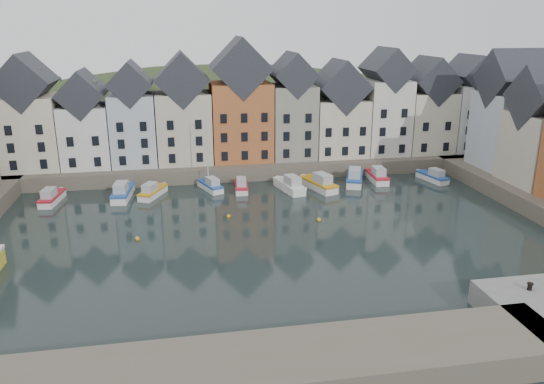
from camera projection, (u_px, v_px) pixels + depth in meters
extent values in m
plane|color=#1C2727|center=(275.00, 242.00, 54.58)|extent=(260.00, 260.00, 0.00)
cube|color=#544E41|center=(239.00, 161.00, 82.39)|extent=(90.00, 16.00, 2.00)
cube|color=#544E41|center=(180.00, 379.00, 31.94)|extent=(50.00, 6.00, 2.00)
ellipsoid|color=#203118|center=(226.00, 218.00, 112.53)|extent=(153.60, 70.40, 64.00)
sphere|color=black|center=(149.00, 96.00, 97.28)|extent=(5.77, 5.77, 5.77)
sphere|color=black|center=(337.00, 89.00, 113.29)|extent=(5.27, 5.27, 5.27)
sphere|color=black|center=(379.00, 93.00, 108.42)|extent=(5.07, 5.07, 5.07)
sphere|color=black|center=(294.00, 95.00, 106.37)|extent=(5.01, 5.01, 5.01)
sphere|color=black|center=(22.00, 107.00, 99.19)|extent=(3.94, 3.94, 3.94)
sphere|color=black|center=(353.00, 89.00, 113.44)|extent=(5.21, 5.21, 5.21)
sphere|color=black|center=(231.00, 91.00, 107.35)|extent=(5.45, 5.45, 5.45)
sphere|color=black|center=(418.00, 99.00, 104.13)|extent=(4.49, 4.49, 4.49)
cube|color=beige|center=(32.00, 132.00, 73.69)|extent=(7.67, 8.00, 10.07)
cube|color=black|center=(25.00, 82.00, 71.59)|extent=(7.67, 8.16, 7.67)
cube|color=silver|center=(87.00, 135.00, 75.16)|extent=(6.56, 8.00, 8.61)
cube|color=black|center=(83.00, 93.00, 73.35)|extent=(6.56, 8.16, 6.56)
cube|color=#ACB4BF|center=(134.00, 129.00, 76.06)|extent=(6.20, 8.00, 10.02)
cube|color=black|center=(130.00, 83.00, 74.07)|extent=(6.20, 8.16, 6.20)
cube|color=#B5AF99|center=(184.00, 127.00, 77.26)|extent=(7.70, 8.00, 10.08)
cube|color=black|center=(182.00, 79.00, 75.15)|extent=(7.70, 8.16, 7.70)
cube|color=#A3572E|center=(241.00, 121.00, 78.51)|extent=(8.69, 8.00, 11.28)
cube|color=black|center=(240.00, 67.00, 76.14)|extent=(8.69, 8.16, 8.69)
cube|color=gray|center=(291.00, 121.00, 79.90)|extent=(6.43, 8.00, 10.78)
cube|color=black|center=(292.00, 74.00, 77.78)|extent=(6.43, 8.16, 6.43)
cube|color=beige|center=(338.00, 127.00, 81.49)|extent=(7.88, 8.00, 8.56)
cube|color=black|center=(339.00, 86.00, 79.60)|extent=(7.88, 8.16, 7.88)
cube|color=beige|center=(383.00, 117.00, 82.33)|extent=(6.50, 8.00, 11.27)
cube|color=black|center=(387.00, 69.00, 80.13)|extent=(6.50, 8.16, 6.50)
cube|color=beige|center=(425.00, 121.00, 83.83)|extent=(7.23, 8.00, 9.32)
cube|color=black|center=(429.00, 80.00, 81.87)|extent=(7.23, 8.16, 7.23)
cube|color=silver|center=(465.00, 117.00, 84.85)|extent=(6.18, 8.00, 10.32)
cube|color=black|center=(470.00, 74.00, 82.81)|extent=(6.18, 8.16, 6.18)
cube|color=#ACB4BF|center=(507.00, 131.00, 73.79)|extent=(7.47, 8.00, 10.38)
cube|color=black|center=(514.00, 78.00, 71.61)|extent=(7.62, 8.00, 8.00)
cube|color=#B5AF99|center=(544.00, 149.00, 66.51)|extent=(8.14, 8.00, 8.89)
sphere|color=#C28816|center=(228.00, 216.00, 61.34)|extent=(0.50, 0.50, 0.50)
sphere|color=#C28816|center=(319.00, 220.00, 60.24)|extent=(0.50, 0.50, 0.50)
sphere|color=#C28816|center=(137.00, 239.00, 54.95)|extent=(0.50, 0.50, 0.50)
cube|color=silver|center=(52.00, 200.00, 66.57)|extent=(2.42, 5.81, 1.03)
cube|color=#A81826|center=(52.00, 195.00, 66.40)|extent=(2.53, 5.93, 0.23)
cube|color=#9EA2A6|center=(49.00, 193.00, 65.42)|extent=(1.60, 2.41, 1.13)
cube|color=silver|center=(123.00, 195.00, 68.26)|extent=(2.57, 6.61, 1.18)
cube|color=#204994|center=(123.00, 190.00, 68.07)|extent=(2.69, 6.75, 0.27)
cube|color=#9EA2A6|center=(121.00, 188.00, 66.95)|extent=(1.76, 2.72, 1.29)
cube|color=silver|center=(153.00, 194.00, 68.87)|extent=(3.76, 5.67, 1.00)
cube|color=#C28816|center=(153.00, 190.00, 68.70)|extent=(3.89, 5.81, 0.23)
cube|color=#9EA2A6|center=(150.00, 188.00, 67.78)|extent=(2.07, 2.52, 1.10)
cube|color=silver|center=(210.00, 188.00, 71.58)|extent=(3.30, 5.46, 0.96)
cube|color=#204994|center=(210.00, 184.00, 71.42)|extent=(3.42, 5.59, 0.22)
cube|color=#9EA2A6|center=(212.00, 182.00, 70.62)|extent=(1.88, 2.39, 1.05)
cylinder|color=silver|center=(207.00, 151.00, 70.51)|extent=(0.12, 0.12, 9.61)
cube|color=silver|center=(241.00, 188.00, 71.42)|extent=(2.09, 5.45, 0.98)
cube|color=#A81826|center=(241.00, 184.00, 71.26)|extent=(2.18, 5.57, 0.22)
cube|color=#9EA2A6|center=(241.00, 182.00, 70.34)|extent=(1.44, 2.24, 1.07)
cube|color=silver|center=(289.00, 188.00, 71.26)|extent=(3.31, 6.59, 1.16)
cube|color=silver|center=(289.00, 183.00, 71.07)|extent=(3.44, 6.74, 0.26)
cube|color=#9EA2A6|center=(292.00, 181.00, 70.05)|extent=(2.02, 2.80, 1.26)
cube|color=silver|center=(318.00, 186.00, 71.89)|extent=(4.00, 6.94, 1.22)
cube|color=#C28816|center=(318.00, 181.00, 71.69)|extent=(4.15, 7.10, 0.28)
cube|color=#9EA2A6|center=(323.00, 179.00, 70.65)|extent=(2.32, 3.01, 1.33)
cube|color=silver|center=(354.00, 180.00, 74.55)|extent=(4.25, 6.98, 1.23)
cube|color=#204994|center=(355.00, 176.00, 74.34)|extent=(4.40, 7.15, 0.28)
cube|color=#9EA2A6|center=(355.00, 173.00, 73.20)|extent=(2.41, 3.06, 1.34)
cube|color=silver|center=(376.00, 178.00, 75.73)|extent=(2.26, 6.27, 1.13)
cube|color=#A81826|center=(377.00, 174.00, 75.55)|extent=(2.38, 6.40, 0.26)
cube|color=#9EA2A6|center=(379.00, 172.00, 74.49)|extent=(1.60, 2.55, 1.23)
cube|color=silver|center=(432.00, 179.00, 75.67)|extent=(2.78, 5.59, 0.98)
cube|color=#204994|center=(432.00, 175.00, 75.51)|extent=(2.89, 5.71, 0.22)
cube|color=#9EA2A6|center=(437.00, 173.00, 74.65)|extent=(1.71, 2.37, 1.07)
cylinder|color=black|center=(530.00, 287.00, 40.52)|extent=(0.36, 0.36, 0.50)
cylinder|color=black|center=(530.00, 284.00, 40.44)|extent=(0.48, 0.48, 0.08)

